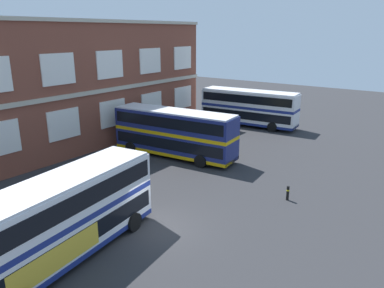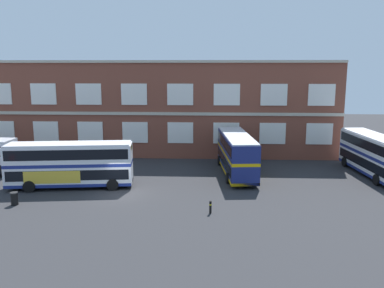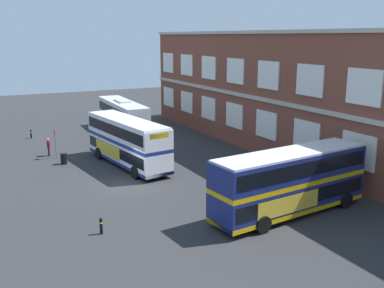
# 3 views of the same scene
# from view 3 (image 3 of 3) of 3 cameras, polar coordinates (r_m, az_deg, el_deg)

# --- Properties ---
(ground_plane) EXTENTS (120.00, 120.00, 0.00)m
(ground_plane) POSITION_cam_3_polar(r_m,az_deg,el_deg) (34.98, -5.31, -4.69)
(ground_plane) COLOR #2B2B2D
(brick_terminal_building) EXTENTS (48.20, 8.19, 11.48)m
(brick_terminal_building) POSITION_cam_3_polar(r_m,az_deg,el_deg) (43.21, 13.93, 6.10)
(brick_terminal_building) COLOR brown
(brick_terminal_building) RESTS_ON ground
(double_decker_near) EXTENTS (11.24, 3.95, 4.07)m
(double_decker_near) POSITION_cam_3_polar(r_m,az_deg,el_deg) (38.86, -8.29, 0.38)
(double_decker_near) COLOR silver
(double_decker_near) RESTS_ON ground
(double_decker_middle) EXTENTS (3.66, 11.20, 4.07)m
(double_decker_middle) POSITION_cam_3_polar(r_m,az_deg,el_deg) (28.52, 12.47, -4.70)
(double_decker_middle) COLOR navy
(double_decker_middle) RESTS_ON ground
(touring_coach) EXTENTS (12.07, 3.17, 3.80)m
(touring_coach) POSITION_cam_3_polar(r_m,az_deg,el_deg) (52.51, -8.85, 3.54)
(touring_coach) COLOR silver
(touring_coach) RESTS_ON ground
(waiting_passenger) EXTENTS (0.63, 0.26, 1.70)m
(waiting_passenger) POSITION_cam_3_polar(r_m,az_deg,el_deg) (43.78, -17.89, -0.28)
(waiting_passenger) COLOR black
(waiting_passenger) RESTS_ON ground
(bus_stand_flag) EXTENTS (0.44, 0.10, 2.70)m
(bus_stand_flag) POSITION_cam_3_polar(r_m,az_deg,el_deg) (42.55, -17.08, 0.36)
(bus_stand_flag) COLOR slate
(bus_stand_flag) RESTS_ON ground
(station_litter_bin) EXTENTS (0.60, 0.60, 1.03)m
(station_litter_bin) POSITION_cam_3_polar(r_m,az_deg,el_deg) (40.70, -16.09, -1.78)
(station_litter_bin) COLOR black
(station_litter_bin) RESTS_ON ground
(safety_bollard_west) EXTENTS (0.19, 0.19, 0.95)m
(safety_bollard_west) POSITION_cam_3_polar(r_m,az_deg,el_deg) (52.13, -19.89, 1.22)
(safety_bollard_west) COLOR black
(safety_bollard_west) RESTS_ON ground
(safety_bollard_east) EXTENTS (0.19, 0.19, 0.95)m
(safety_bollard_east) POSITION_cam_3_polar(r_m,az_deg,el_deg) (26.19, -11.55, -10.22)
(safety_bollard_east) COLOR black
(safety_bollard_east) RESTS_ON ground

